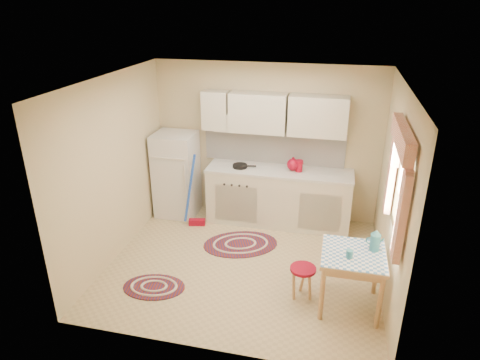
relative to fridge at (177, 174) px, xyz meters
name	(u,v)px	position (x,y,z in m)	size (l,w,h in m)	color
room_shell	(260,150)	(1.58, -1.01, 0.90)	(3.64, 3.60, 2.52)	tan
fridge	(177,174)	(0.00, 0.00, 0.00)	(0.65, 0.60, 1.40)	silver
broom	(196,191)	(0.45, -0.35, -0.10)	(0.28, 0.12, 1.20)	blue
base_cabinets	(278,198)	(1.69, 0.05, -0.26)	(2.25, 0.60, 0.88)	beige
countertop	(279,171)	(1.69, 0.05, 0.20)	(2.27, 0.62, 0.04)	beige
frying_pan	(240,166)	(1.07, 0.00, 0.24)	(0.23, 0.23, 0.05)	black
red_kettle	(293,165)	(1.90, 0.05, 0.32)	(0.21, 0.19, 0.21)	maroon
red_canister	(299,167)	(1.99, 0.05, 0.30)	(0.11, 0.11, 0.16)	maroon
table	(350,280)	(2.82, -1.80, -0.34)	(0.72, 0.72, 0.72)	tan
stool	(302,282)	(2.26, -1.77, -0.49)	(0.31, 0.31, 0.42)	maroon
coffee_pot	(375,240)	(3.04, -1.68, 0.16)	(0.14, 0.12, 0.28)	teal
mug	(350,254)	(2.77, -1.90, 0.07)	(0.08, 0.08, 0.10)	teal
rug_center	(241,244)	(1.26, -0.77, -0.69)	(1.10, 0.74, 0.02)	maroon
rug_left	(154,287)	(0.43, -2.02, -0.69)	(0.79, 0.53, 0.02)	maroon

